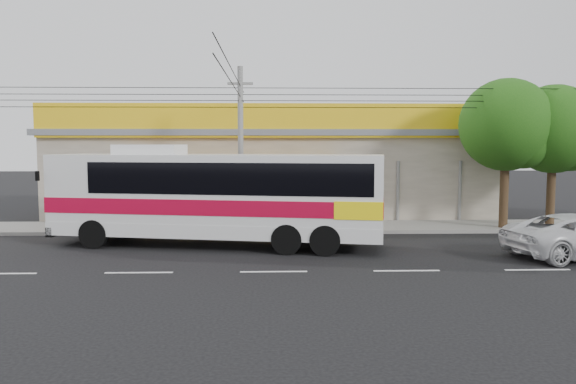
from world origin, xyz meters
name	(u,v)px	position (x,y,z in m)	size (l,w,h in m)	color
ground	(273,255)	(0.00, 0.00, 0.00)	(120.00, 120.00, 0.00)	black
sidewalk	(273,227)	(0.00, 6.00, 0.07)	(30.00, 3.20, 0.15)	gray
lane_markings	(274,272)	(0.00, -2.50, 0.00)	(50.00, 0.12, 0.01)	silver
storefront_building	(272,172)	(-0.01, 11.54, 2.30)	(22.60, 9.20, 5.70)	gray
coach_bus	(221,192)	(-1.92, 1.75, 2.03)	(12.55, 4.91, 3.78)	silver
motorbike_red	(101,219)	(-7.31, 4.99, 0.63)	(0.64, 1.82, 0.96)	maroon
motorbike_dark	(79,219)	(-8.28, 5.10, 0.61)	(0.43, 1.52, 0.91)	black
utility_pole	(240,97)	(-1.31, 4.20, 5.74)	(34.00, 14.00, 6.96)	slate
tree_near	(510,128)	(10.25, 5.07, 4.49)	(4.00, 4.00, 6.64)	#2F2013
tree_far	(557,132)	(12.34, 5.08, 4.32)	(3.85, 3.85, 6.38)	#2F2013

